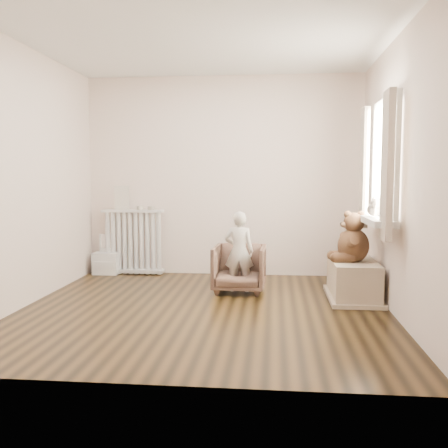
# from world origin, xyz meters

# --- Properties ---
(floor) EXTENTS (3.60, 3.60, 0.01)m
(floor) POSITION_xyz_m (0.00, 0.00, 0.00)
(floor) COLOR black
(floor) RESTS_ON ground
(ceiling) EXTENTS (3.60, 3.60, 0.01)m
(ceiling) POSITION_xyz_m (0.00, 0.00, 2.60)
(ceiling) COLOR white
(ceiling) RESTS_ON ground
(back_wall) EXTENTS (3.60, 0.02, 2.60)m
(back_wall) POSITION_xyz_m (0.00, 1.80, 1.30)
(back_wall) COLOR white
(back_wall) RESTS_ON ground
(front_wall) EXTENTS (3.60, 0.02, 2.60)m
(front_wall) POSITION_xyz_m (0.00, -1.80, 1.30)
(front_wall) COLOR white
(front_wall) RESTS_ON ground
(left_wall) EXTENTS (0.02, 3.60, 2.60)m
(left_wall) POSITION_xyz_m (-1.80, 0.00, 1.30)
(left_wall) COLOR white
(left_wall) RESTS_ON ground
(right_wall) EXTENTS (0.02, 3.60, 2.60)m
(right_wall) POSITION_xyz_m (1.80, 0.00, 1.30)
(right_wall) COLOR white
(right_wall) RESTS_ON ground
(window) EXTENTS (0.03, 0.90, 1.10)m
(window) POSITION_xyz_m (1.76, 0.30, 1.45)
(window) COLOR white
(window) RESTS_ON right_wall
(window_sill) EXTENTS (0.22, 1.10, 0.06)m
(window_sill) POSITION_xyz_m (1.67, 0.30, 0.87)
(window_sill) COLOR silver
(window_sill) RESTS_ON right_wall
(curtain_left) EXTENTS (0.06, 0.26, 1.30)m
(curtain_left) POSITION_xyz_m (1.65, -0.27, 1.39)
(curtain_left) COLOR beige
(curtain_left) RESTS_ON right_wall
(curtain_right) EXTENTS (0.06, 0.26, 1.30)m
(curtain_right) POSITION_xyz_m (1.65, 0.87, 1.39)
(curtain_right) COLOR beige
(curtain_right) RESTS_ON right_wall
(radiator) EXTENTS (0.82, 0.15, 0.86)m
(radiator) POSITION_xyz_m (-1.19, 1.68, 0.39)
(radiator) COLOR silver
(radiator) RESTS_ON floor
(paper_doll) EXTENTS (0.19, 0.02, 0.32)m
(paper_doll) POSITION_xyz_m (-1.34, 1.68, 1.02)
(paper_doll) COLOR beige
(paper_doll) RESTS_ON radiator
(tin_a) EXTENTS (0.09, 0.09, 0.05)m
(tin_a) POSITION_xyz_m (-1.09, 1.68, 0.89)
(tin_a) COLOR #A59E8C
(tin_a) RESTS_ON radiator
(tin_b) EXTENTS (0.09, 0.09, 0.05)m
(tin_b) POSITION_xyz_m (-0.94, 1.68, 0.88)
(tin_b) COLOR #A59E8C
(tin_b) RESTS_ON radiator
(toy_vanity) EXTENTS (0.34, 0.24, 0.53)m
(toy_vanity) POSITION_xyz_m (-1.55, 1.65, 0.28)
(toy_vanity) COLOR silver
(toy_vanity) RESTS_ON floor
(armchair) EXTENTS (0.59, 0.61, 0.53)m
(armchair) POSITION_xyz_m (0.29, 0.79, 0.27)
(armchair) COLOR brown
(armchair) RESTS_ON floor
(child) EXTENTS (0.34, 0.23, 0.90)m
(child) POSITION_xyz_m (0.29, 0.74, 0.47)
(child) COLOR beige
(child) RESTS_ON armchair
(toy_bench) EXTENTS (0.46, 0.87, 0.41)m
(toy_bench) POSITION_xyz_m (1.52, 0.60, 0.20)
(toy_bench) COLOR #BDAC8E
(toy_bench) RESTS_ON floor
(teddy_bear) EXTENTS (0.45, 0.37, 0.52)m
(teddy_bear) POSITION_xyz_m (1.51, 0.55, 0.67)
(teddy_bear) COLOR #3B2415
(teddy_bear) RESTS_ON toy_bench
(plush_cat) EXTENTS (0.20, 0.26, 0.19)m
(plush_cat) POSITION_xyz_m (1.66, 0.30, 1.00)
(plush_cat) COLOR gray
(plush_cat) RESTS_ON window_sill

